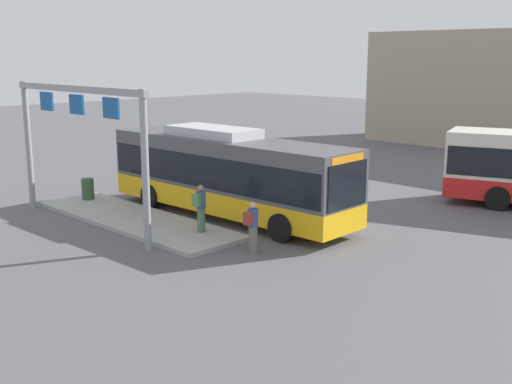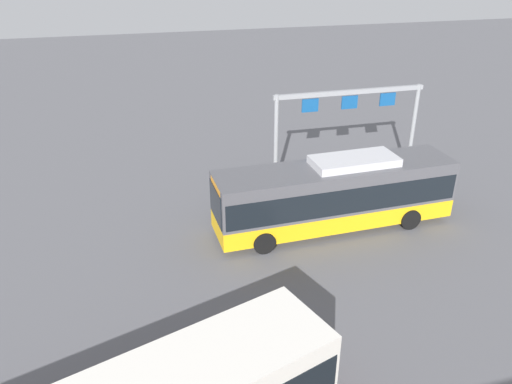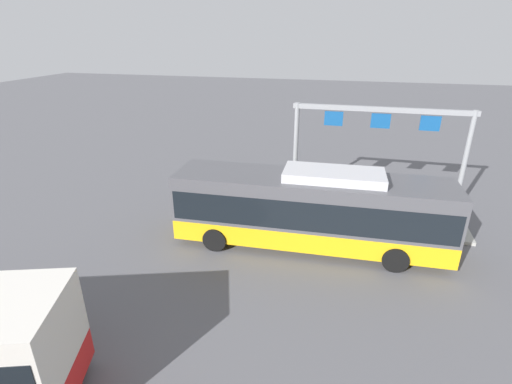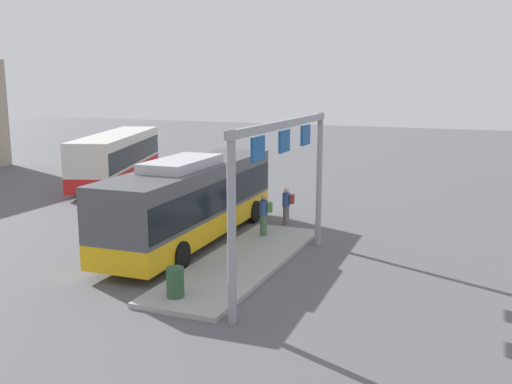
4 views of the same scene
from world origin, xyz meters
TOP-DOWN VIEW (x-y plane):
  - ground_plane at (0.00, 0.00)m, footprint 120.00×120.00m
  - platform_curb at (-1.97, -3.04)m, footprint 10.00×2.80m
  - bus_main at (-0.01, -0.00)m, footprint 11.27×2.96m
  - person_boarding at (3.97, -2.61)m, footprint 0.38×0.56m
  - person_waiting_near at (1.36, -2.56)m, footprint 0.43×0.58m
  - platform_sign_gantry at (-2.67, -4.81)m, footprint 8.49×0.24m
  - trash_bin at (-6.00, -2.66)m, footprint 0.52×0.52m

SIDE VIEW (x-z plane):
  - ground_plane at x=0.00m, z-range 0.00..0.00m
  - platform_curb at x=-1.97m, z-range 0.00..0.16m
  - trash_bin at x=-6.00m, z-range 0.16..1.06m
  - person_boarding at x=3.97m, z-range 0.06..1.73m
  - person_waiting_near at x=1.36m, z-range 0.22..1.89m
  - bus_main at x=-0.01m, z-range 0.08..3.54m
  - platform_sign_gantry at x=-2.67m, z-range 1.11..6.31m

